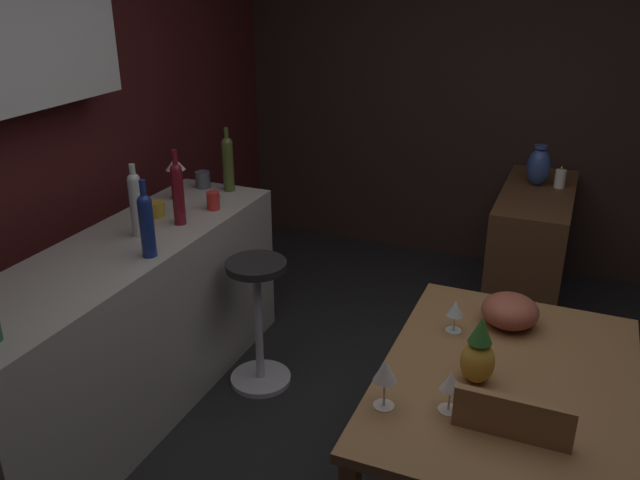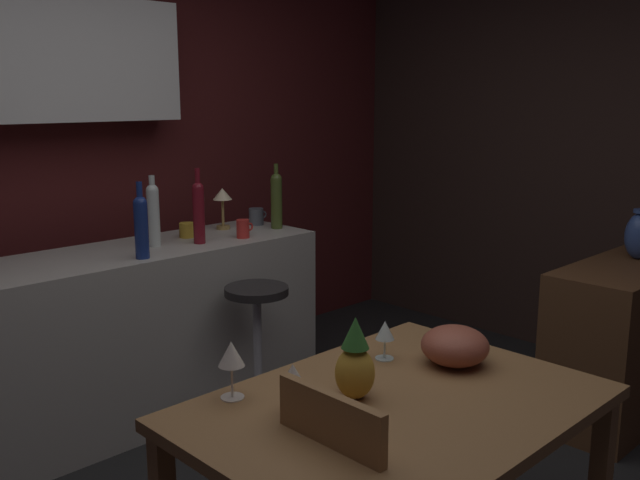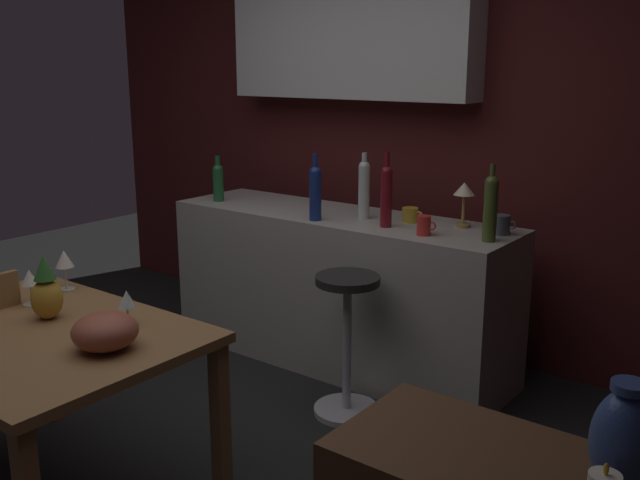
# 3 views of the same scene
# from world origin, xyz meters

# --- Properties ---
(ground_plane) EXTENTS (9.00, 9.00, 0.00)m
(ground_plane) POSITION_xyz_m (0.00, 0.00, 0.00)
(ground_plane) COLOR black
(wall_kitchen_back) EXTENTS (5.20, 0.33, 2.60)m
(wall_kitchen_back) POSITION_xyz_m (-0.06, 2.08, 1.41)
(wall_kitchen_back) COLOR #4C1919
(wall_kitchen_back) RESTS_ON ground_plane
(dining_table) EXTENTS (1.28, 0.92, 0.74)m
(dining_table) POSITION_xyz_m (-0.16, -0.39, 0.65)
(dining_table) COLOR olive
(dining_table) RESTS_ON ground_plane
(kitchen_counter) EXTENTS (2.10, 0.60, 0.90)m
(kitchen_counter) POSITION_xyz_m (-0.04, 1.48, 0.45)
(kitchen_counter) COLOR #B2ADA3
(kitchen_counter) RESTS_ON ground_plane
(bar_stool) EXTENTS (0.34, 0.34, 0.73)m
(bar_stool) POSITION_xyz_m (0.39, 0.96, 0.39)
(bar_stool) COLOR #262323
(bar_stool) RESTS_ON ground_plane
(wine_glass_left) EXTENTS (0.08, 0.08, 0.16)m
(wine_glass_left) POSITION_xyz_m (-0.44, -0.22, 0.85)
(wine_glass_left) COLOR silver
(wine_glass_left) RESTS_ON dining_table
(wine_glass_right) EXTENTS (0.07, 0.07, 0.14)m
(wine_glass_right) POSITION_xyz_m (0.09, -0.13, 0.84)
(wine_glass_right) COLOR silver
(wine_glass_right) RESTS_ON dining_table
(wine_glass_center) EXTENTS (0.08, 0.08, 0.19)m
(wine_glass_center) POSITION_xyz_m (-0.50, -0.01, 0.88)
(wine_glass_center) COLOR silver
(wine_glass_center) RESTS_ON dining_table
(pineapple_centerpiece) EXTENTS (0.13, 0.13, 0.26)m
(pineapple_centerpiece) POSITION_xyz_m (-0.23, -0.28, 0.85)
(pineapple_centerpiece) COLOR gold
(pineapple_centerpiece) RESTS_ON dining_table
(fruit_bowl) EXTENTS (0.24, 0.24, 0.14)m
(fruit_bowl) POSITION_xyz_m (0.23, -0.33, 0.81)
(fruit_bowl) COLOR #9E4C38
(fruit_bowl) RESTS_ON dining_table
(wine_bottle_clear) EXTENTS (0.06, 0.06, 0.37)m
(wine_bottle_clear) POSITION_xyz_m (0.13, 1.47, 1.08)
(wine_bottle_clear) COLOR silver
(wine_bottle_clear) RESTS_ON kitchen_counter
(wine_bottle_ruby) EXTENTS (0.06, 0.06, 0.40)m
(wine_bottle_ruby) POSITION_xyz_m (0.34, 1.37, 1.08)
(wine_bottle_ruby) COLOR maroon
(wine_bottle_ruby) RESTS_ON kitchen_counter
(wine_bottle_olive) EXTENTS (0.07, 0.07, 0.38)m
(wine_bottle_olive) POSITION_xyz_m (0.91, 1.41, 1.08)
(wine_bottle_olive) COLOR #475623
(wine_bottle_olive) RESTS_ON kitchen_counter
(wine_bottle_green) EXTENTS (0.07, 0.07, 0.29)m
(wine_bottle_green) POSITION_xyz_m (-0.88, 1.35, 1.03)
(wine_bottle_green) COLOR #1E592D
(wine_bottle_green) RESTS_ON kitchen_counter
(wine_bottle_cobalt) EXTENTS (0.07, 0.07, 0.37)m
(wine_bottle_cobalt) POSITION_xyz_m (-0.05, 1.27, 1.07)
(wine_bottle_cobalt) COLOR navy
(wine_bottle_cobalt) RESTS_ON kitchen_counter
(cup_slate) EXTENTS (0.12, 0.09, 0.10)m
(cup_slate) POSITION_xyz_m (0.90, 1.58, 0.95)
(cup_slate) COLOR #515660
(cup_slate) RESTS_ON kitchen_counter
(cup_red) EXTENTS (0.11, 0.07, 0.10)m
(cup_red) POSITION_xyz_m (0.60, 1.32, 0.95)
(cup_red) COLOR red
(cup_red) RESTS_ON kitchen_counter
(cup_mustard) EXTENTS (0.12, 0.09, 0.08)m
(cup_mustard) POSITION_xyz_m (0.39, 1.55, 0.94)
(cup_mustard) COLOR gold
(cup_mustard) RESTS_ON kitchen_counter
(counter_lamp) EXTENTS (0.11, 0.11, 0.24)m
(counter_lamp) POSITION_xyz_m (0.67, 1.61, 1.08)
(counter_lamp) COLOR #A58447
(counter_lamp) RESTS_ON kitchen_counter
(vase_ceramic_blue) EXTENTS (0.15, 0.15, 0.27)m
(vase_ceramic_blue) POSITION_xyz_m (1.98, -0.26, 0.95)
(vase_ceramic_blue) COLOR #334C8C
(vase_ceramic_blue) RESTS_ON sideboard_cabinet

